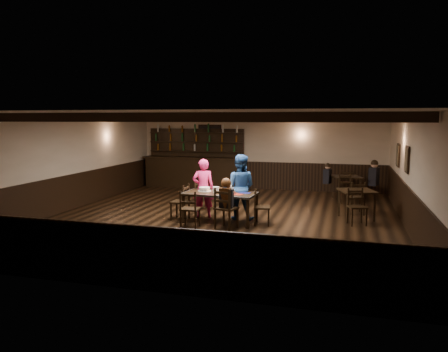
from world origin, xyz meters
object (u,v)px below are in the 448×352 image
(cake, at_px, (205,189))
(bar_counter, at_px, (195,168))
(dining_table, at_px, (220,195))
(chair_near_left, at_px, (189,206))
(woman_pink, at_px, (203,188))
(chair_near_right, at_px, (224,205))
(man_blue, at_px, (240,187))

(cake, distance_m, bar_counter, 5.49)
(dining_table, xyz_separation_m, chair_near_left, (-0.53, -0.79, -0.16))
(bar_counter, bearing_deg, woman_pink, -68.10)
(chair_near_left, bearing_deg, chair_near_right, 8.66)
(chair_near_right, relative_size, bar_counter, 0.25)
(cake, bearing_deg, bar_counter, 112.02)
(chair_near_right, bearing_deg, man_blue, 85.53)
(chair_near_left, relative_size, cake, 2.64)
(chair_near_left, distance_m, cake, 0.94)
(dining_table, height_order, chair_near_right, chair_near_right)
(dining_table, height_order, woman_pink, woman_pink)
(dining_table, relative_size, chair_near_left, 2.05)
(dining_table, xyz_separation_m, bar_counter, (-2.50, 5.19, 0.04))
(man_blue, height_order, cake, man_blue)
(bar_counter, bearing_deg, cake, -67.98)
(cake, bearing_deg, chair_near_right, -46.27)
(chair_near_right, distance_m, woman_pink, 1.42)
(woman_pink, relative_size, bar_counter, 0.39)
(man_blue, relative_size, bar_counter, 0.43)
(chair_near_left, bearing_deg, cake, 84.21)
(chair_near_left, bearing_deg, man_blue, 54.22)
(bar_counter, bearing_deg, chair_near_left, -71.80)
(chair_near_right, height_order, woman_pink, woman_pink)
(woman_pink, bearing_deg, dining_table, 124.71)
(man_blue, bearing_deg, chair_near_left, 55.30)
(dining_table, relative_size, bar_counter, 0.47)
(chair_near_right, height_order, cake, chair_near_right)
(chair_near_right, bearing_deg, bar_counter, 115.50)
(dining_table, xyz_separation_m, woman_pink, (-0.59, 0.43, 0.08))
(chair_near_right, xyz_separation_m, man_blue, (0.09, 1.15, 0.26))
(bar_counter, bearing_deg, man_blue, -58.54)
(dining_table, xyz_separation_m, chair_near_right, (0.30, -0.67, -0.11))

